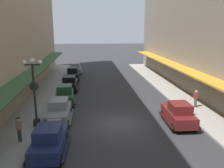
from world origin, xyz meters
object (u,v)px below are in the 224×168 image
(parked_car_1, at_px, (59,111))
(lamp_post_with_clock, at_px, (34,90))
(fire_hydrant, at_px, (193,111))
(pedestrian_1, at_px, (19,129))
(parked_car_4, at_px, (75,68))
(parked_car_6, at_px, (178,113))
(parked_car_3, at_px, (49,140))
(parked_car_2, at_px, (65,94))
(pedestrian_0, at_px, (196,99))
(parked_car_0, at_px, (73,74))
(parked_car_5, at_px, (70,83))

(parked_car_1, distance_m, lamp_post_with_clock, 2.74)
(fire_hydrant, bearing_deg, pedestrian_1, -165.86)
(parked_car_4, bearing_deg, parked_car_6, -67.54)
(parked_car_6, bearing_deg, parked_car_3, -159.50)
(parked_car_1, height_order, parked_car_3, same)
(parked_car_2, height_order, lamp_post_with_clock, lamp_post_with_clock)
(pedestrian_0, bearing_deg, parked_car_1, -171.22)
(parked_car_0, xyz_separation_m, parked_car_5, (0.02, -6.00, 0.00))
(parked_car_5, bearing_deg, parked_car_3, -90.34)
(parked_car_4, distance_m, lamp_post_with_clock, 21.59)
(parked_car_0, distance_m, parked_car_4, 4.73)
(parked_car_3, distance_m, fire_hydrant, 12.18)
(fire_hydrant, bearing_deg, parked_car_5, 138.22)
(parked_car_4, bearing_deg, pedestrian_0, -56.78)
(parked_car_2, relative_size, pedestrian_1, 2.58)
(parked_car_3, bearing_deg, lamp_post_with_clock, 111.47)
(parked_car_0, bearing_deg, fire_hydrant, -55.09)
(parked_car_5, bearing_deg, pedestrian_0, -32.47)
(parked_car_1, height_order, parked_car_6, same)
(fire_hydrant, distance_m, pedestrian_1, 13.73)
(parked_car_6, bearing_deg, fire_hydrant, 37.75)
(parked_car_5, height_order, lamp_post_with_clock, lamp_post_with_clock)
(parked_car_6, height_order, pedestrian_0, parked_car_6)
(parked_car_1, bearing_deg, parked_car_6, -9.41)
(parked_car_0, xyz_separation_m, pedestrian_1, (-2.23, -19.23, 0.07))
(parked_car_1, xyz_separation_m, pedestrian_1, (-2.10, -3.50, 0.07))
(parked_car_4, height_order, parked_car_5, same)
(parked_car_2, distance_m, lamp_post_with_clock, 6.26)
(parked_car_0, relative_size, lamp_post_with_clock, 0.83)
(parked_car_1, relative_size, parked_car_6, 1.00)
(pedestrian_1, bearing_deg, parked_car_2, 75.51)
(fire_hydrant, bearing_deg, parked_car_6, -142.25)
(parked_car_1, height_order, parked_car_2, same)
(parked_car_2, bearing_deg, fire_hydrant, -23.62)
(parked_car_0, xyz_separation_m, parked_car_2, (-0.10, -10.99, 0.00))
(parked_car_6, distance_m, pedestrian_0, 4.62)
(parked_car_2, height_order, pedestrian_1, parked_car_2)
(parked_car_5, distance_m, pedestrian_1, 13.42)
(lamp_post_with_clock, height_order, fire_hydrant, lamp_post_with_clock)
(parked_car_4, distance_m, parked_car_5, 10.72)
(parked_car_4, relative_size, pedestrian_0, 2.62)
(parked_car_3, bearing_deg, fire_hydrant, 23.71)
(parked_car_3, bearing_deg, parked_car_4, 89.49)
(parked_car_0, distance_m, pedestrian_0, 18.49)
(pedestrian_1, bearing_deg, fire_hydrant, 14.14)
(lamp_post_with_clock, relative_size, pedestrian_1, 3.09)
(parked_car_5, bearing_deg, parked_car_0, 90.20)
(pedestrian_1, bearing_deg, pedestrian_0, 20.45)
(parked_car_0, bearing_deg, parked_car_1, -90.44)
(parked_car_1, relative_size, pedestrian_1, 2.56)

